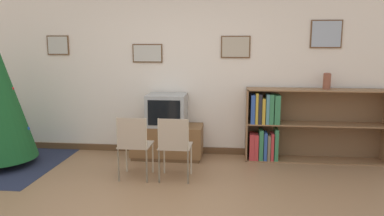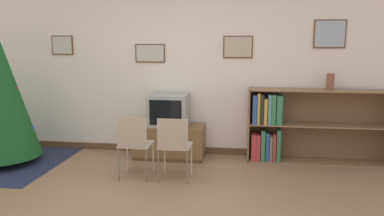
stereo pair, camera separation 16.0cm
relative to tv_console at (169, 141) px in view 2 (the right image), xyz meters
name	(u,v)px [view 2 (the right image)]	position (x,y,z in m)	size (l,w,h in m)	color
wall_back	(188,67)	(0.24, 0.32, 1.10)	(9.05, 0.11, 2.70)	silver
area_rug	(5,162)	(-2.32, -0.60, -0.25)	(1.64, 1.78, 0.01)	#23283D
tv_console	(169,141)	(0.00, 0.00, 0.00)	(1.06, 0.51, 0.50)	brown
television	(169,110)	(0.00, 0.00, 0.48)	(0.57, 0.49, 0.47)	#9E9E99
folding_chair_left	(134,143)	(-0.26, -0.95, 0.22)	(0.40, 0.40, 0.82)	tan
folding_chair_right	(174,144)	(0.26, -0.95, 0.22)	(0.40, 0.40, 0.82)	tan
bookshelf	(293,126)	(1.83, 0.09, 0.27)	(2.02, 0.36, 1.06)	olive
vase	(330,81)	(2.31, 0.10, 0.93)	(0.11, 0.11, 0.23)	brown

